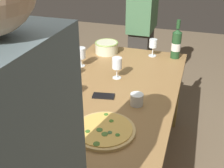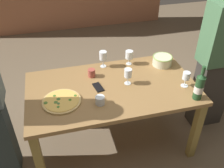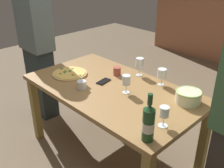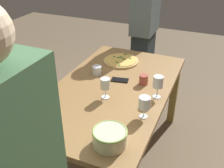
# 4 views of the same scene
# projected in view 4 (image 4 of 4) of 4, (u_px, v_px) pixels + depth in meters

# --- Properties ---
(ground_plane) EXTENTS (8.00, 8.00, 0.00)m
(ground_plane) POSITION_uv_depth(u_px,v_px,m) (112.00, 155.00, 2.51)
(ground_plane) COLOR brown
(dining_table) EXTENTS (1.60, 0.90, 0.75)m
(dining_table) POSITION_uv_depth(u_px,v_px,m) (112.00, 97.00, 2.18)
(dining_table) COLOR olive
(dining_table) RESTS_ON ground
(pizza) EXTENTS (0.34, 0.34, 0.03)m
(pizza) POSITION_uv_depth(u_px,v_px,m) (121.00, 61.00, 2.55)
(pizza) COLOR tan
(pizza) RESTS_ON dining_table
(serving_bowl) EXTENTS (0.21, 0.21, 0.10)m
(serving_bowl) POSITION_uv_depth(u_px,v_px,m) (110.00, 137.00, 1.53)
(serving_bowl) COLOR beige
(serving_bowl) RESTS_ON dining_table
(wine_bottle) EXTENTS (0.08, 0.08, 0.33)m
(wine_bottle) POSITION_uv_depth(u_px,v_px,m) (17.00, 110.00, 1.64)
(wine_bottle) COLOR #204624
(wine_bottle) RESTS_ON dining_table
(wine_glass_near_pizza) EXTENTS (0.07, 0.07, 0.16)m
(wine_glass_near_pizza) POSITION_uv_depth(u_px,v_px,m) (105.00, 84.00, 1.95)
(wine_glass_near_pizza) COLOR white
(wine_glass_near_pizza) RESTS_ON dining_table
(wine_glass_by_bottle) EXTENTS (0.07, 0.07, 0.15)m
(wine_glass_by_bottle) POSITION_uv_depth(u_px,v_px,m) (45.00, 118.00, 1.60)
(wine_glass_by_bottle) COLOR white
(wine_glass_by_bottle) RESTS_ON dining_table
(wine_glass_far_left) EXTENTS (0.08, 0.08, 0.16)m
(wine_glass_far_left) POSITION_uv_depth(u_px,v_px,m) (144.00, 103.00, 1.74)
(wine_glass_far_left) COLOR white
(wine_glass_far_left) RESTS_ON dining_table
(wine_glass_far_right) EXTENTS (0.08, 0.08, 0.18)m
(wine_glass_far_right) POSITION_uv_depth(u_px,v_px,m) (158.00, 82.00, 1.95)
(wine_glass_far_right) COLOR white
(wine_glass_far_right) RESTS_ON dining_table
(cup_amber) EXTENTS (0.08, 0.08, 0.08)m
(cup_amber) POSITION_uv_depth(u_px,v_px,m) (97.00, 70.00, 2.32)
(cup_amber) COLOR white
(cup_amber) RESTS_ON dining_table
(cup_ceramic) EXTENTS (0.07, 0.07, 0.08)m
(cup_ceramic) POSITION_uv_depth(u_px,v_px,m) (144.00, 80.00, 2.16)
(cup_ceramic) COLOR #A94A3D
(cup_ceramic) RESTS_ON dining_table
(cell_phone) EXTENTS (0.10, 0.15, 0.01)m
(cell_phone) POSITION_uv_depth(u_px,v_px,m) (120.00, 80.00, 2.23)
(cell_phone) COLOR black
(cell_phone) RESTS_ON dining_table
(person_host) EXTENTS (0.40, 0.24, 1.72)m
(person_host) POSITION_uv_depth(u_px,v_px,m) (144.00, 30.00, 3.01)
(person_host) COLOR #253033
(person_host) RESTS_ON ground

